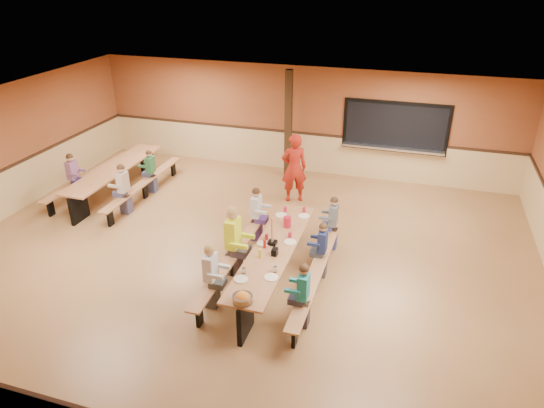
% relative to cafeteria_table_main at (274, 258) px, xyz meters
% --- Properties ---
extents(ground, '(12.00, 12.00, 0.00)m').
position_rel_cafeteria_table_main_xyz_m(ground, '(-0.91, 0.59, -0.53)').
color(ground, brown).
rests_on(ground, ground).
extents(room_envelope, '(12.04, 10.04, 3.02)m').
position_rel_cafeteria_table_main_xyz_m(room_envelope, '(-0.91, 0.59, 0.16)').
color(room_envelope, brown).
rests_on(room_envelope, ground).
extents(kitchen_pass_through, '(2.78, 0.28, 1.38)m').
position_rel_cafeteria_table_main_xyz_m(kitchen_pass_through, '(1.69, 5.55, 0.96)').
color(kitchen_pass_through, black).
rests_on(kitchen_pass_through, ground).
extents(structural_post, '(0.18, 0.18, 3.00)m').
position_rel_cafeteria_table_main_xyz_m(structural_post, '(-1.11, 4.99, 0.97)').
color(structural_post, black).
rests_on(structural_post, ground).
extents(cafeteria_table_main, '(1.91, 3.70, 0.74)m').
position_rel_cafeteria_table_main_xyz_m(cafeteria_table_main, '(0.00, 0.00, 0.00)').
color(cafeteria_table_main, '#9C653E').
rests_on(cafeteria_table_main, ground).
extents(cafeteria_table_second, '(1.91, 3.70, 0.74)m').
position_rel_cafeteria_table_main_xyz_m(cafeteria_table_second, '(-5.08, 2.55, 0.00)').
color(cafeteria_table_second, '#9C653E').
rests_on(cafeteria_table_second, ground).
extents(seated_child_white_left, '(0.38, 0.31, 1.23)m').
position_rel_cafeteria_table_main_xyz_m(seated_child_white_left, '(-0.83, -1.01, 0.09)').
color(seated_child_white_left, silver).
rests_on(seated_child_white_left, ground).
extents(seated_adult_yellow, '(0.47, 0.38, 1.42)m').
position_rel_cafeteria_table_main_xyz_m(seated_adult_yellow, '(-0.83, 0.06, 0.18)').
color(seated_adult_yellow, '#E7FD25').
rests_on(seated_adult_yellow, ground).
extents(seated_child_grey_left, '(0.37, 0.30, 1.21)m').
position_rel_cafeteria_table_main_xyz_m(seated_child_grey_left, '(-0.83, 1.42, 0.08)').
color(seated_child_grey_left, silver).
rests_on(seated_child_grey_left, ground).
extents(seated_child_teal_right, '(0.36, 0.29, 1.19)m').
position_rel_cafeteria_table_main_xyz_m(seated_child_teal_right, '(0.83, -1.04, 0.07)').
color(seated_child_teal_right, teal).
rests_on(seated_child_teal_right, ground).
extents(seated_child_navy_right, '(0.34, 0.28, 1.15)m').
position_rel_cafeteria_table_main_xyz_m(seated_child_navy_right, '(0.83, 0.46, 0.05)').
color(seated_child_navy_right, '#1A244D').
rests_on(seated_child_navy_right, ground).
extents(seated_child_char_right, '(0.35, 0.29, 1.18)m').
position_rel_cafeteria_table_main_xyz_m(seated_child_char_right, '(0.83, 1.55, 0.06)').
color(seated_child_char_right, '#53585D').
rests_on(seated_child_char_right, ground).
extents(seated_child_purple_sec, '(0.37, 0.31, 1.22)m').
position_rel_cafeteria_table_main_xyz_m(seated_child_purple_sec, '(-5.91, 1.97, 0.08)').
color(seated_child_purple_sec, '#7E4E73').
rests_on(seated_child_purple_sec, ground).
extents(seated_child_green_sec, '(0.34, 0.28, 1.15)m').
position_rel_cafeteria_table_main_xyz_m(seated_child_green_sec, '(-4.26, 2.94, 0.05)').
color(seated_child_green_sec, '#2B653A').
rests_on(seated_child_green_sec, ground).
extents(seated_child_tan_sec, '(0.39, 0.32, 1.24)m').
position_rel_cafeteria_table_main_xyz_m(seated_child_tan_sec, '(-4.26, 1.67, 0.10)').
color(seated_child_tan_sec, '#B6A28E').
rests_on(seated_child_tan_sec, ground).
extents(standing_woman, '(0.77, 0.65, 1.78)m').
position_rel_cafeteria_table_main_xyz_m(standing_woman, '(-0.55, 3.54, 0.36)').
color(standing_woman, '#A61F13').
rests_on(standing_woman, ground).
extents(punch_pitcher, '(0.16, 0.16, 0.22)m').
position_rel_cafeteria_table_main_xyz_m(punch_pitcher, '(0.02, 0.87, 0.32)').
color(punch_pitcher, '#B1172D').
rests_on(punch_pitcher, cafeteria_table_main).
extents(chip_bowl, '(0.32, 0.32, 0.15)m').
position_rel_cafeteria_table_main_xyz_m(chip_bowl, '(-0.00, -1.65, 0.29)').
color(chip_bowl, orange).
rests_on(chip_bowl, cafeteria_table_main).
extents(napkin_dispenser, '(0.10, 0.14, 0.13)m').
position_rel_cafeteria_table_main_xyz_m(napkin_dispenser, '(0.08, -0.20, 0.28)').
color(napkin_dispenser, black).
rests_on(napkin_dispenser, cafeteria_table_main).
extents(condiment_mustard, '(0.06, 0.06, 0.17)m').
position_rel_cafeteria_table_main_xyz_m(condiment_mustard, '(-0.14, -0.36, 0.30)').
color(condiment_mustard, yellow).
rests_on(condiment_mustard, cafeteria_table_main).
extents(condiment_ketchup, '(0.06, 0.06, 0.17)m').
position_rel_cafeteria_table_main_xyz_m(condiment_ketchup, '(-0.17, -0.02, 0.30)').
color(condiment_ketchup, '#B2140F').
rests_on(condiment_ketchup, cafeteria_table_main).
extents(table_paddle, '(0.16, 0.16, 0.56)m').
position_rel_cafeteria_table_main_xyz_m(table_paddle, '(-0.07, 0.14, 0.35)').
color(table_paddle, black).
rests_on(table_paddle, cafeteria_table_main).
extents(place_settings, '(0.65, 3.30, 0.11)m').
position_rel_cafeteria_table_main_xyz_m(place_settings, '(-0.00, 0.00, 0.27)').
color(place_settings, beige).
rests_on(place_settings, cafeteria_table_main).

